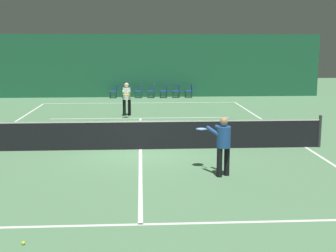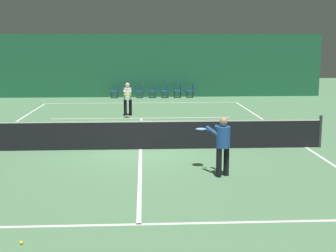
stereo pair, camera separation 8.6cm
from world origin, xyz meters
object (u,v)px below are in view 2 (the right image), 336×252
Objects in this scene: tennis_ball at (21,243)px; courtside_chair_5 at (179,90)px; player_far at (128,97)px; courtside_chair_6 at (191,90)px; courtside_chair_1 at (128,90)px; courtside_chair_3 at (154,90)px; courtside_chair_0 at (116,90)px; tennis_net at (140,134)px; player_near at (222,142)px; courtside_chair_2 at (141,90)px; courtside_chair_4 at (166,90)px.

courtside_chair_5 is at bearing 78.58° from tennis_ball.
courtside_chair_5 is (2.97, 7.13, -0.42)m from player_far.
courtside_chair_6 is (0.79, 0.00, 0.00)m from courtside_chair_5.
courtside_chair_5 is 21.98m from tennis_ball.
courtside_chair_1 is at bearing -90.00° from courtside_chair_6.
courtside_chair_0 is at bearing -90.00° from courtside_chair_3.
courtside_chair_5 is 0.79m from courtside_chair_6.
player_far is 7.15m from courtside_chair_1.
player_near reaches higher than tennis_net.
courtside_chair_5 is 1.00× the size of courtside_chair_6.
courtside_chair_6 is (3.95, 0.00, 0.00)m from courtside_chair_1.
courtside_chair_5 is (2.37, 0.00, 0.00)m from courtside_chair_2.
courtside_chair_1 is at bearing -90.00° from courtside_chair_4.
player_far is 1.86× the size of courtside_chair_5.
tennis_net reaches higher than courtside_chair_6.
courtside_chair_5 is (0.79, 0.00, 0.00)m from courtside_chair_4.
courtside_chair_6 is at bearing 90.00° from courtside_chair_5.
courtside_chair_3 is (1.58, 0.00, 0.00)m from courtside_chair_1.
courtside_chair_3 is 21.72m from tennis_ball.
tennis_net is 7.49m from tennis_ball.
player_far is at bearing 84.53° from tennis_ball.
courtside_chair_4 is 1.00× the size of courtside_chair_6.
courtside_chair_6 is at bearing 76.57° from tennis_ball.
courtside_chair_2 is 3.16m from courtside_chair_6.
tennis_net is 14.42m from courtside_chair_4.
tennis_net is at bearing 6.43° from courtside_chair_0.
player_far is 7.17m from courtside_chair_2.
player_near is 1.86× the size of courtside_chair_6.
courtside_chair_3 is 1.00× the size of courtside_chair_6.
tennis_net is at bearing 0.15° from courtside_chair_2.
courtside_chair_4 is 1.58m from courtside_chair_6.
courtside_chair_1 is 21.58m from tennis_ball.
tennis_net is 181.82× the size of tennis_ball.
tennis_ball is (-4.35, -21.54, -0.45)m from courtside_chair_5.
tennis_net reaches higher than courtside_chair_1.
courtside_chair_0 reaches higher than tennis_ball.
player_near reaches higher than courtside_chair_3.
player_near is 1.86× the size of courtside_chair_2.
courtside_chair_4 is (3.16, 0.00, 0.00)m from courtside_chair_0.
courtside_chair_2 is at bearing 174.57° from player_far.
player_near is 17.77m from courtside_chair_1.
courtside_chair_5 reaches higher than tennis_ball.
courtside_chair_1 is at bearing 93.30° from tennis_net.
player_far is at bearing 1.50° from courtside_chair_1.
tennis_net is 14.29× the size of courtside_chair_4.
courtside_chair_4 is 0.79m from courtside_chair_5.
courtside_chair_1 is at bearing -90.00° from courtside_chair_2.
tennis_net is 14.36m from courtside_chair_3.
tennis_net reaches higher than courtside_chair_4.
courtside_chair_6 is 22.15m from tennis_ball.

